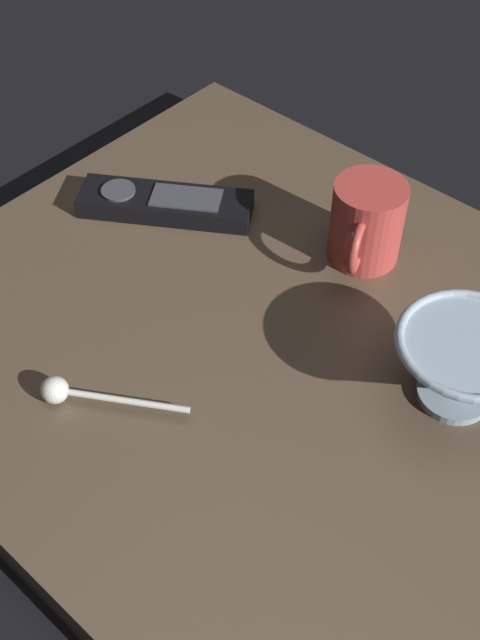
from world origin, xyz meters
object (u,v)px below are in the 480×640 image
(cereal_bowl, at_px, (462,366))
(teaspoon, at_px, (69,392))
(coffee_mug, at_px, (366,223))
(tv_remote_near, at_px, (165,203))

(cereal_bowl, distance_m, teaspoon, 0.34)
(coffee_mug, xyz_separation_m, teaspoon, (-0.08, -0.32, -0.03))
(cereal_bowl, xyz_separation_m, teaspoon, (-0.25, -0.23, -0.03))
(cereal_bowl, distance_m, tv_remote_near, 0.37)
(cereal_bowl, xyz_separation_m, tv_remote_near, (-0.37, 0.01, -0.03))
(cereal_bowl, distance_m, coffee_mug, 0.19)
(tv_remote_near, bearing_deg, coffee_mug, 22.83)
(coffee_mug, xyz_separation_m, tv_remote_near, (-0.20, -0.09, -0.03))
(tv_remote_near, bearing_deg, cereal_bowl, -1.48)
(coffee_mug, height_order, teaspoon, coffee_mug)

